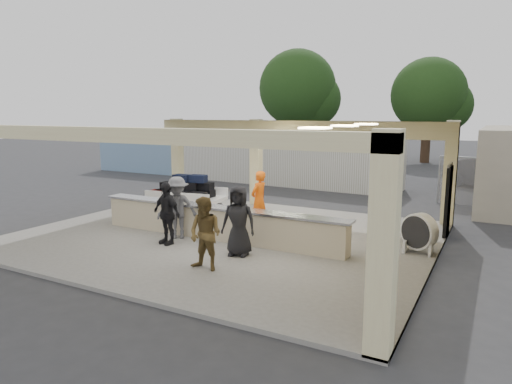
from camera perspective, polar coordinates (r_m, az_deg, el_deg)
The scene contains 15 objects.
ground at distance 14.10m, azimuth -3.78°, elevation -5.73°, with size 120.00×120.00×0.00m, color #2D2D2F.
pavilion at distance 14.25m, azimuth -1.70°, elevation 0.01°, with size 12.01×10.00×3.55m.
baggage_counter at distance 13.55m, azimuth -4.94°, elevation -3.83°, with size 8.20×0.58×0.98m.
luggage_cart at distance 16.76m, azimuth -8.80°, elevation -0.18°, with size 2.73×1.90×1.49m.
drum_fan at distance 12.85m, azimuth 19.72°, elevation -4.72°, with size 1.01×0.73×1.08m.
baggage_handler at distance 14.63m, azimuth 0.37°, elevation -0.99°, with size 0.68×0.37×1.87m, color #F45B0C.
passenger_a at distance 10.81m, azimuth -6.35°, elevation -5.23°, with size 0.85×0.37×1.75m, color brown.
passenger_b at distance 13.14m, azimuth -11.13°, elevation -2.62°, with size 1.04×0.38×1.77m, color black.
passenger_c at distance 13.65m, azimuth -9.79°, elevation -1.95°, with size 1.19×0.42×1.85m, color #4F4F54.
passenger_d at distance 11.86m, azimuth -2.19°, elevation -3.61°, with size 0.90×0.37×1.84m, color black.
car_dark at distance 25.83m, azimuth 27.38°, elevation 1.98°, with size 1.60×4.54×1.51m, color black.
container_white at distance 24.83m, azimuth 3.64°, elevation 4.13°, with size 12.30×2.46×2.66m, color silver.
container_blue at distance 29.87m, azimuth -10.29°, elevation 4.98°, with size 10.41×2.50×2.71m, color #718EB5.
tree_left at distance 38.70m, azimuth 5.73°, elevation 12.42°, with size 6.60×6.30×9.00m.
tree_mid at distance 37.99m, azimuth 21.26°, elevation 10.92°, with size 6.00×5.60×8.00m.
Camera 1 is at (7.25, -11.50, 3.76)m, focal length 32.00 mm.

